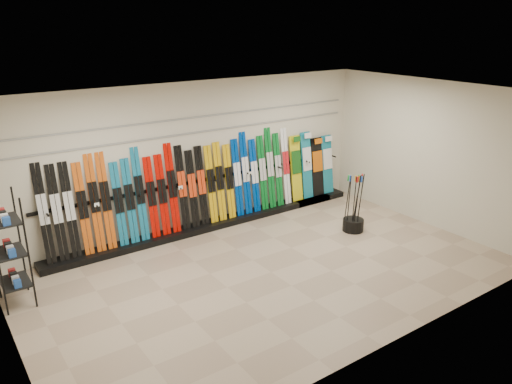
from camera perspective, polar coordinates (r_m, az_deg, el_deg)
floor at (r=8.68m, az=1.75°, el=-9.15°), size 8.00×8.00×0.00m
back_wall at (r=10.10m, az=-6.68°, el=4.04°), size 8.00×0.00×8.00m
left_wall at (r=6.67m, az=-27.06°, el=-6.20°), size 0.00×5.00×5.00m
right_wall at (r=10.86m, az=19.07°, el=4.18°), size 0.00×5.00×5.00m
ceiling at (r=7.72m, az=1.98°, el=10.84°), size 8.00×8.00×0.00m
ski_rack_base at (r=10.49m, az=-4.72°, el=-3.64°), size 8.00×0.40×0.12m
skis at (r=9.93m, az=-8.55°, el=0.38°), size 5.37×0.30×1.82m
snowboards at (r=11.78m, az=6.41°, el=2.95°), size 1.26×0.24×1.54m
accessory_rack at (r=8.28m, az=-26.33°, el=-6.00°), size 0.40×0.60×1.75m
pole_bin at (r=10.42m, az=11.04°, el=-3.71°), size 0.43×0.43×0.25m
ski_poles at (r=10.20m, az=11.23°, el=-1.31°), size 0.35×0.27×1.18m
slatwall_rail_0 at (r=9.96m, az=-6.74°, el=6.79°), size 7.60×0.02×0.03m
slatwall_rail_1 at (r=9.90m, az=-6.81°, el=8.48°), size 7.60×0.02×0.03m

